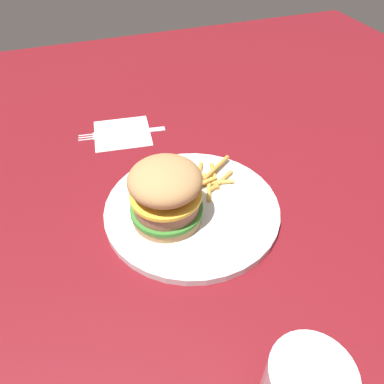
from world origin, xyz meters
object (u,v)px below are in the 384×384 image
object	(u,v)px
fork	(121,132)
sandwich	(166,193)
plate	(192,209)
fries_pile	(209,179)
napkin	(122,133)

from	to	relation	value
fork	sandwich	bearing A→B (deg)	4.17
plate	fork	distance (m)	0.26
fries_pile	napkin	world-z (taller)	fries_pile
plate	fork	bearing A→B (deg)	-166.26
sandwich	fries_pile	world-z (taller)	sandwich
fork	napkin	bearing A→B (deg)	81.86
plate	sandwich	xyz separation A→B (m)	(0.01, -0.04, 0.06)
sandwich	napkin	bearing A→B (deg)	-176.17
fries_pile	fork	size ratio (longest dim) A/B	0.65
plate	napkin	world-z (taller)	plate
sandwich	fork	size ratio (longest dim) A/B	0.62
plate	sandwich	world-z (taller)	sandwich
plate	napkin	size ratio (longest dim) A/B	2.48
napkin	fries_pile	bearing A→B (deg)	27.39
sandwich	fries_pile	size ratio (longest dim) A/B	0.96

